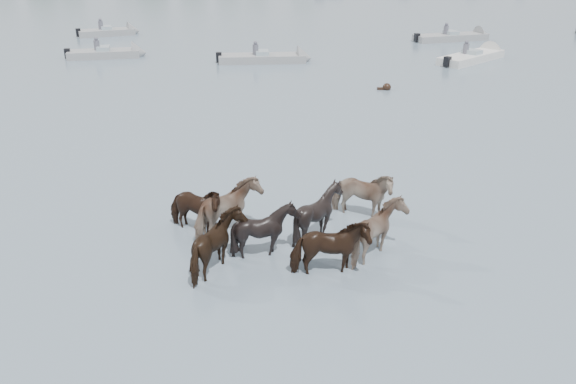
{
  "coord_description": "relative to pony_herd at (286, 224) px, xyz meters",
  "views": [
    {
      "loc": [
        0.06,
        -13.06,
        7.54
      ],
      "look_at": [
        -0.07,
        1.48,
        1.1
      ],
      "focal_mm": 36.71,
      "sensor_mm": 36.0,
      "label": 1
    }
  ],
  "objects": [
    {
      "name": "pony_herd",
      "position": [
        0.0,
        0.0,
        0.0
      ],
      "size": [
        6.65,
        4.56,
        1.66
      ],
      "color": "black",
      "rests_on": "ground"
    },
    {
      "name": "motorboat_b",
      "position": [
        -1.02,
        23.88,
        -0.43
      ],
      "size": [
        6.1,
        2.13,
        1.92
      ],
      "rotation": [
        0.0,
        0.0,
        0.09
      ],
      "color": "gray",
      "rests_on": "ground"
    },
    {
      "name": "motorboat_f",
      "position": [
        -14.02,
        34.47,
        -0.42
      ],
      "size": [
        4.96,
        3.29,
        1.92
      ],
      "rotation": [
        0.0,
        0.0,
        0.39
      ],
      "color": "gray",
      "rests_on": "ground"
    },
    {
      "name": "motorboat_c",
      "position": [
        12.83,
        32.27,
        -0.43
      ],
      "size": [
        6.32,
        3.34,
        1.92
      ],
      "rotation": [
        0.0,
        0.0,
        0.3
      ],
      "color": "gray",
      "rests_on": "ground"
    },
    {
      "name": "motorboat_a",
      "position": [
        -11.52,
        25.39,
        -0.43
      ],
      "size": [
        5.25,
        2.61,
        1.92
      ],
      "rotation": [
        0.0,
        0.0,
        0.21
      ],
      "color": "gray",
      "rests_on": "ground"
    },
    {
      "name": "swimming_pony",
      "position": [
        5.0,
        16.78,
        -0.55
      ],
      "size": [
        0.72,
        0.44,
        0.44
      ],
      "color": "black",
      "rests_on": "ground"
    },
    {
      "name": "ground",
      "position": [
        0.11,
        -0.45,
        -0.65
      ],
      "size": [
        400.0,
        400.0,
        0.0
      ],
      "primitive_type": "plane",
      "color": "slate",
      "rests_on": "ground"
    },
    {
      "name": "motorboat_d",
      "position": [
        12.05,
        24.76,
        -0.43
      ],
      "size": [
        5.4,
        5.25,
        1.92
      ],
      "rotation": [
        0.0,
        0.0,
        0.76
      ],
      "color": "silver",
      "rests_on": "ground"
    }
  ]
}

